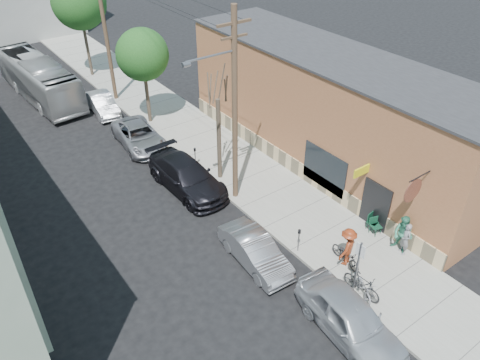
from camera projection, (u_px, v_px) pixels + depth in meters
ground at (257, 271)px, 20.85m from camera, size 120.00×120.00×0.00m
sidewalk at (204, 142)px, 30.20m from camera, size 4.50×58.00×0.15m
cafe_building at (328, 111)px, 26.69m from camera, size 6.60×20.20×6.61m
sign_post at (358, 264)px, 18.65m from camera, size 0.07×0.45×2.80m
parking_meter_near at (299, 237)px, 21.26m from camera, size 0.14×0.14×1.24m
parking_meter_far at (195, 154)px, 27.21m from camera, size 0.14×0.14×1.24m
utility_pole_near at (234, 107)px, 22.30m from camera, size 3.57×0.28×10.00m
utility_pole_far at (105, 29)px, 32.70m from camera, size 1.80×0.28×10.00m
tree_bare at (219, 140)px, 25.43m from camera, size 0.24×0.24×4.81m
tree_leafy_mid at (142, 55)px, 29.86m from camera, size 3.39×3.39×6.41m
tree_leafy_far at (79, 3)px, 36.24m from camera, size 4.21×4.21×7.97m
patio_chair_a at (373, 222)px, 22.74m from camera, size 0.57×0.57×0.88m
patio_chair_b at (376, 226)px, 22.49m from camera, size 0.62×0.62×0.88m
patron_grey at (405, 239)px, 21.16m from camera, size 0.59×0.70×1.64m
patron_green at (403, 235)px, 21.18m from camera, size 0.77×0.97×1.94m
cyclist at (347, 247)px, 20.53m from camera, size 1.39×1.04×1.91m
cyclist_bike at (346, 255)px, 20.81m from camera, size 0.81×1.82×0.93m
parked_bike_a at (362, 284)px, 19.25m from camera, size 0.63×1.86×1.10m
parked_bike_b at (363, 286)px, 19.31m from camera, size 1.28×1.79×0.89m
car_0 at (350, 318)px, 17.67m from camera, size 2.47×5.10×1.68m
car_1 at (255, 251)px, 20.90m from camera, size 1.73×4.31×1.39m
car_2 at (187, 176)px, 25.62m from camera, size 2.51×5.78×1.66m
car_3 at (139, 136)px, 29.60m from camera, size 2.79×5.25×1.40m
car_4 at (103, 104)px, 33.50m from camera, size 1.85×4.29×1.37m
bus at (39, 79)px, 35.15m from camera, size 3.31×11.21×3.08m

